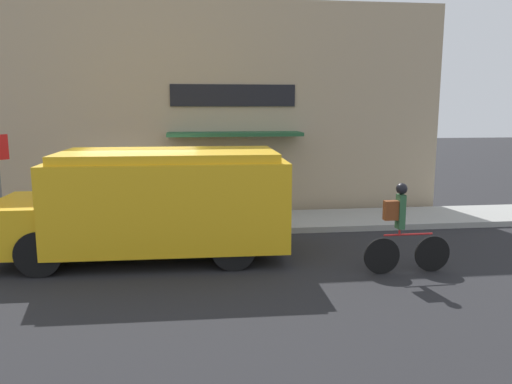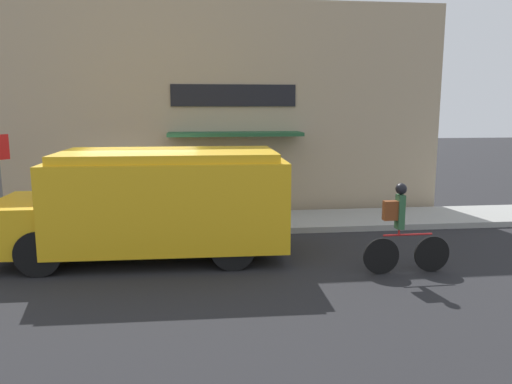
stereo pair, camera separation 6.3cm
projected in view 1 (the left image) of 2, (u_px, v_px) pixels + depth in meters
ground_plane at (145, 238)px, 11.85m from camera, size 70.00×70.00×0.00m
sidewalk at (149, 225)px, 12.87m from camera, size 28.00×2.10×0.15m
storefront at (152, 110)px, 13.81m from camera, size 16.85×1.12×6.00m
school_bus at (155, 202)px, 10.24m from camera, size 5.83×2.86×2.21m
cyclist at (403, 231)px, 9.27m from camera, size 1.70×0.21×1.72m
trash_bin at (193, 202)px, 13.19m from camera, size 0.52×0.52×0.93m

